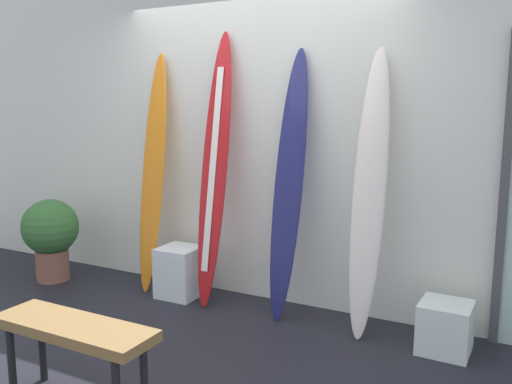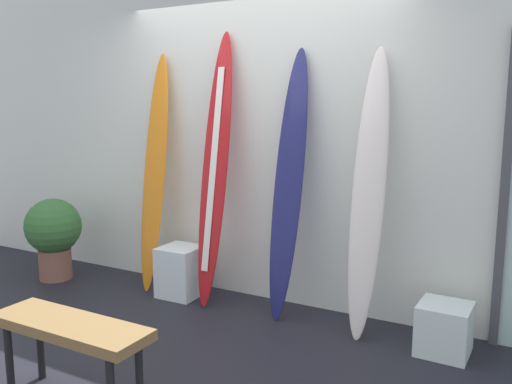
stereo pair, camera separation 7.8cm
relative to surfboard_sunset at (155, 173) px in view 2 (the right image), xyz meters
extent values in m
cube|color=black|center=(0.92, -0.98, -1.07)|extent=(8.00, 8.00, 0.04)
cube|color=silver|center=(0.92, 0.32, 0.35)|extent=(7.20, 0.20, 2.80)
ellipsoid|color=orange|center=(0.00, 0.00, 0.00)|extent=(0.24, 0.39, 2.11)
ellipsoid|color=red|center=(0.66, -0.03, 0.08)|extent=(0.25, 0.48, 2.26)
cube|color=white|center=(0.66, -0.06, 0.08)|extent=(0.07, 0.32, 1.65)
cone|color=black|center=(0.66, -0.16, -0.85)|extent=(0.07, 0.09, 0.11)
ellipsoid|color=navy|center=(1.32, -0.01, -0.01)|extent=(0.26, 0.45, 2.09)
cone|color=black|center=(1.32, -0.13, -0.87)|extent=(0.07, 0.09, 0.11)
ellipsoid|color=white|center=(1.96, -0.04, -0.02)|extent=(0.25, 0.48, 2.07)
cone|color=black|center=(1.96, -0.16, -0.87)|extent=(0.07, 0.09, 0.11)
cube|color=white|center=(2.54, -0.12, -0.88)|extent=(0.34, 0.34, 0.34)
cube|color=white|center=(0.33, -0.09, -0.83)|extent=(0.35, 0.35, 0.44)
cube|color=#47474C|center=(2.83, 0.20, -0.01)|extent=(0.06, 0.06, 2.09)
cylinder|color=brown|center=(-1.00, -0.30, -0.91)|extent=(0.30, 0.30, 0.30)
sphere|color=#376C34|center=(-1.00, -0.30, -0.54)|extent=(0.52, 0.52, 0.52)
cube|color=olive|center=(0.83, -1.76, -0.60)|extent=(0.98, 0.31, 0.06)
cylinder|color=black|center=(0.44, -1.87, -0.84)|extent=(0.04, 0.04, 0.42)
cylinder|color=black|center=(0.44, -1.66, -0.84)|extent=(0.04, 0.04, 0.42)
cylinder|color=black|center=(1.23, -1.66, -0.84)|extent=(0.04, 0.04, 0.42)
camera|label=1|loc=(3.00, -3.73, 0.61)|focal=37.48mm
camera|label=2|loc=(3.07, -3.69, 0.61)|focal=37.48mm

